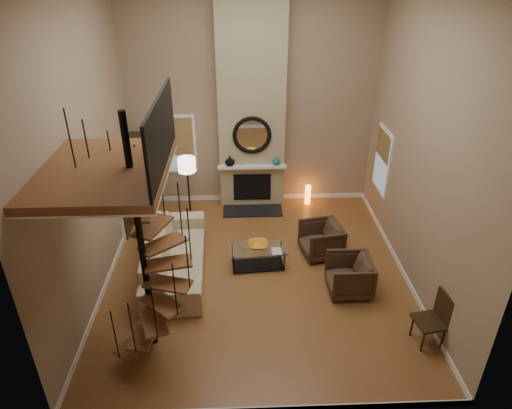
{
  "coord_description": "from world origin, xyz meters",
  "views": [
    {
      "loc": [
        -0.31,
        -7.48,
        5.76
      ],
      "look_at": [
        0.0,
        0.4,
        1.4
      ],
      "focal_mm": 31.86,
      "sensor_mm": 36.0,
      "label": 1
    }
  ],
  "objects_px": {
    "floor_lamp": "(187,170)",
    "hutch": "(139,176)",
    "accent_lamp": "(308,195)",
    "sofa": "(175,254)",
    "armchair_far": "(353,275)",
    "coffee_table": "(258,255)",
    "armchair_near": "(324,239)",
    "side_chair": "(435,317)"
  },
  "relations": [
    {
      "from": "armchair_near",
      "to": "floor_lamp",
      "type": "bearing_deg",
      "value": -125.9
    },
    {
      "from": "floor_lamp",
      "to": "side_chair",
      "type": "relative_size",
      "value": 1.73
    },
    {
      "from": "sofa",
      "to": "side_chair",
      "type": "distance_m",
      "value": 5.03
    },
    {
      "from": "floor_lamp",
      "to": "side_chair",
      "type": "xyz_separation_m",
      "value": [
        4.38,
        -4.04,
        -0.89
      ]
    },
    {
      "from": "accent_lamp",
      "to": "side_chair",
      "type": "distance_m",
      "value": 5.12
    },
    {
      "from": "sofa",
      "to": "armchair_far",
      "type": "relative_size",
      "value": 3.51
    },
    {
      "from": "side_chair",
      "to": "armchair_near",
      "type": "bearing_deg",
      "value": 117.4
    },
    {
      "from": "armchair_far",
      "to": "accent_lamp",
      "type": "height_order",
      "value": "armchair_far"
    },
    {
      "from": "sofa",
      "to": "coffee_table",
      "type": "distance_m",
      "value": 1.71
    },
    {
      "from": "coffee_table",
      "to": "floor_lamp",
      "type": "height_order",
      "value": "floor_lamp"
    },
    {
      "from": "hutch",
      "to": "floor_lamp",
      "type": "bearing_deg",
      "value": -28.98
    },
    {
      "from": "coffee_table",
      "to": "floor_lamp",
      "type": "relative_size",
      "value": 0.7
    },
    {
      "from": "armchair_near",
      "to": "accent_lamp",
      "type": "bearing_deg",
      "value": 170.0
    },
    {
      "from": "floor_lamp",
      "to": "accent_lamp",
      "type": "height_order",
      "value": "floor_lamp"
    },
    {
      "from": "hutch",
      "to": "armchair_far",
      "type": "xyz_separation_m",
      "value": [
        4.64,
        -3.38,
        -0.6
      ]
    },
    {
      "from": "armchair_far",
      "to": "coffee_table",
      "type": "relative_size",
      "value": 0.69
    },
    {
      "from": "hutch",
      "to": "coffee_table",
      "type": "bearing_deg",
      "value": -41.7
    },
    {
      "from": "floor_lamp",
      "to": "armchair_near",
      "type": "bearing_deg",
      "value": -24.9
    },
    {
      "from": "sofa",
      "to": "floor_lamp",
      "type": "bearing_deg",
      "value": -7.11
    },
    {
      "from": "hutch",
      "to": "armchair_near",
      "type": "distance_m",
      "value": 4.83
    },
    {
      "from": "sofa",
      "to": "floor_lamp",
      "type": "height_order",
      "value": "floor_lamp"
    },
    {
      "from": "floor_lamp",
      "to": "side_chair",
      "type": "bearing_deg",
      "value": -42.68
    },
    {
      "from": "sofa",
      "to": "side_chair",
      "type": "bearing_deg",
      "value": -117.9
    },
    {
      "from": "armchair_near",
      "to": "hutch",
      "type": "bearing_deg",
      "value": -127.15
    },
    {
      "from": "armchair_far",
      "to": "hutch",
      "type": "bearing_deg",
      "value": -126.32
    },
    {
      "from": "armchair_near",
      "to": "side_chair",
      "type": "relative_size",
      "value": 0.84
    },
    {
      "from": "sofa",
      "to": "side_chair",
      "type": "xyz_separation_m",
      "value": [
        4.54,
        -2.16,
        0.13
      ]
    },
    {
      "from": "floor_lamp",
      "to": "sofa",
      "type": "bearing_deg",
      "value": -94.67
    },
    {
      "from": "armchair_near",
      "to": "floor_lamp",
      "type": "xyz_separation_m",
      "value": [
        -3.01,
        1.4,
        1.06
      ]
    },
    {
      "from": "armchair_near",
      "to": "armchair_far",
      "type": "distance_m",
      "value": 1.31
    },
    {
      "from": "floor_lamp",
      "to": "hutch",
      "type": "bearing_deg",
      "value": 151.02
    },
    {
      "from": "sofa",
      "to": "armchair_near",
      "type": "relative_size",
      "value": 3.52
    },
    {
      "from": "armchair_far",
      "to": "side_chair",
      "type": "bearing_deg",
      "value": 36.62
    },
    {
      "from": "armchair_far",
      "to": "side_chair",
      "type": "relative_size",
      "value": 0.84
    },
    {
      "from": "coffee_table",
      "to": "armchair_far",
      "type": "bearing_deg",
      "value": -25.24
    },
    {
      "from": "sofa",
      "to": "coffee_table",
      "type": "relative_size",
      "value": 2.43
    },
    {
      "from": "sofa",
      "to": "floor_lamp",
      "type": "xyz_separation_m",
      "value": [
        0.15,
        1.88,
        1.02
      ]
    },
    {
      "from": "armchair_far",
      "to": "floor_lamp",
      "type": "distance_m",
      "value": 4.41
    },
    {
      "from": "sofa",
      "to": "armchair_near",
      "type": "height_order",
      "value": "sofa"
    },
    {
      "from": "armchair_far",
      "to": "floor_lamp",
      "type": "xyz_separation_m",
      "value": [
        -3.35,
        2.67,
        1.06
      ]
    },
    {
      "from": "coffee_table",
      "to": "side_chair",
      "type": "bearing_deg",
      "value": -38.15
    },
    {
      "from": "sofa",
      "to": "accent_lamp",
      "type": "xyz_separation_m",
      "value": [
        3.13,
        2.76,
        -0.15
      ]
    }
  ]
}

